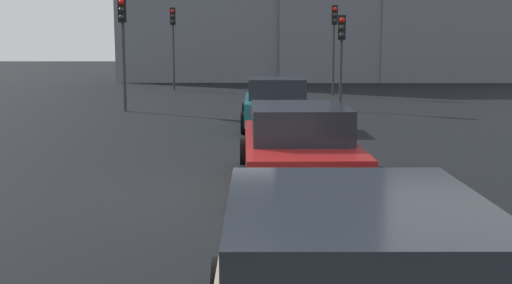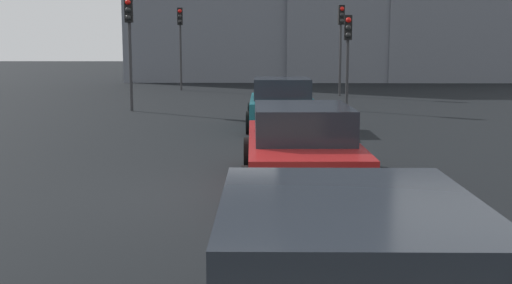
{
  "view_description": "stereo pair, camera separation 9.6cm",
  "coord_description": "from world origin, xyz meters",
  "px_view_note": "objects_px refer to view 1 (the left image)",
  "views": [
    {
      "loc": [
        -10.35,
        -0.94,
        2.49
      ],
      "look_at": [
        -3.37,
        -0.96,
        1.41
      ],
      "focal_mm": 44.83,
      "sensor_mm": 36.0,
      "label": 1
    },
    {
      "loc": [
        -10.35,
        -1.03,
        2.49
      ],
      "look_at": [
        -3.37,
        -0.96,
        1.41
      ],
      "focal_mm": 44.83,
      "sensor_mm": 36.0,
      "label": 2
    }
  ],
  "objects_px": {
    "traffic_light_near_left": "(341,42)",
    "traffic_light_near_right": "(173,31)",
    "car_teal_left_lead": "(276,104)",
    "traffic_light_far_right": "(123,30)",
    "car_red_left_second": "(298,146)",
    "traffic_light_far_left": "(334,31)"
  },
  "relations": [
    {
      "from": "car_teal_left_lead",
      "to": "traffic_light_far_left",
      "type": "distance_m",
      "value": 12.31
    },
    {
      "from": "car_red_left_second",
      "to": "traffic_light_far_right",
      "type": "distance_m",
      "value": 13.86
    },
    {
      "from": "car_teal_left_lead",
      "to": "traffic_light_far_right",
      "type": "xyz_separation_m",
      "value": [
        4.76,
        5.43,
        2.25
      ]
    },
    {
      "from": "car_teal_left_lead",
      "to": "traffic_light_near_left",
      "type": "distance_m",
      "value": 5.92
    },
    {
      "from": "traffic_light_near_left",
      "to": "traffic_light_far_left",
      "type": "height_order",
      "value": "traffic_light_far_left"
    },
    {
      "from": "car_red_left_second",
      "to": "traffic_light_near_right",
      "type": "xyz_separation_m",
      "value": [
        23.1,
        5.05,
        2.41
      ]
    },
    {
      "from": "traffic_light_near_right",
      "to": "traffic_light_far_left",
      "type": "relative_size",
      "value": 1.02
    },
    {
      "from": "traffic_light_near_right",
      "to": "traffic_light_far_right",
      "type": "bearing_deg",
      "value": -7.58
    },
    {
      "from": "traffic_light_near_right",
      "to": "traffic_light_far_right",
      "type": "relative_size",
      "value": 1.05
    },
    {
      "from": "traffic_light_near_left",
      "to": "car_red_left_second",
      "type": "bearing_deg",
      "value": -6.29
    },
    {
      "from": "car_red_left_second",
      "to": "traffic_light_near_left",
      "type": "relative_size",
      "value": 1.38
    },
    {
      "from": "car_teal_left_lead",
      "to": "traffic_light_far_left",
      "type": "relative_size",
      "value": 0.99
    },
    {
      "from": "car_teal_left_lead",
      "to": "traffic_light_near_right",
      "type": "bearing_deg",
      "value": 17.59
    },
    {
      "from": "traffic_light_near_left",
      "to": "traffic_light_near_right",
      "type": "height_order",
      "value": "traffic_light_near_right"
    },
    {
      "from": "car_red_left_second",
      "to": "traffic_light_far_left",
      "type": "height_order",
      "value": "traffic_light_far_left"
    },
    {
      "from": "car_teal_left_lead",
      "to": "traffic_light_far_left",
      "type": "xyz_separation_m",
      "value": [
        11.68,
        -3.1,
        2.33
      ]
    },
    {
      "from": "car_teal_left_lead",
      "to": "traffic_light_near_right",
      "type": "height_order",
      "value": "traffic_light_near_right"
    },
    {
      "from": "car_red_left_second",
      "to": "traffic_light_near_left",
      "type": "height_order",
      "value": "traffic_light_near_left"
    },
    {
      "from": "car_teal_left_lead",
      "to": "traffic_light_near_right",
      "type": "distance_m",
      "value": 16.31
    },
    {
      "from": "traffic_light_near_right",
      "to": "traffic_light_far_right",
      "type": "height_order",
      "value": "traffic_light_near_right"
    },
    {
      "from": "car_teal_left_lead",
      "to": "traffic_light_far_right",
      "type": "height_order",
      "value": "traffic_light_far_right"
    },
    {
      "from": "traffic_light_far_left",
      "to": "traffic_light_far_right",
      "type": "distance_m",
      "value": 10.99
    }
  ]
}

